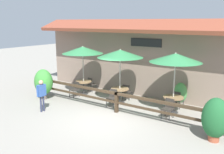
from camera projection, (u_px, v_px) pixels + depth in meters
The scene contains 19 objects.
ground_plane at pixel (103, 119), 10.66m from camera, with size 60.00×60.00×0.00m, color gray.
building_facade at pixel (148, 58), 13.49m from camera, with size 14.28×1.49×4.23m.
patio_railing at pixel (117, 98), 11.35m from camera, with size 10.40×0.14×0.95m.
patio_umbrella_near at pixel (83, 50), 13.90m from camera, with size 2.30×2.30×2.77m.
dining_table_near at pixel (84, 84), 14.31m from camera, with size 0.92×0.92×0.76m.
chair_near_streetside at pixel (75, 89), 13.80m from camera, with size 0.49×0.49×0.84m.
chair_near_wallside at pixel (92, 84), 14.88m from camera, with size 0.51×0.51×0.84m.
patio_umbrella_middle at pixel (120, 54), 12.34m from camera, with size 2.30×2.30×2.77m.
dining_table_middle at pixel (120, 91), 12.76m from camera, with size 0.92×0.92×0.76m.
chair_middle_streetside at pixel (112, 97), 12.27m from camera, with size 0.47×0.47×0.84m.
chair_middle_wallside at pixel (127, 91), 13.30m from camera, with size 0.49×0.49×0.84m.
patio_umbrella_far at pixel (175, 58), 10.93m from camera, with size 2.30×2.30×2.77m.
dining_table_far at pixel (173, 100), 11.35m from camera, with size 0.92×0.92×0.76m.
chair_far_streetside at pixel (168, 107), 10.76m from camera, with size 0.45×0.45×0.84m.
chair_far_wallside at pixel (178, 99), 11.98m from camera, with size 0.47×0.47×0.84m.
potted_plant_corner_fern at pixel (215, 119), 8.56m from camera, with size 0.93×0.84×1.57m.
potted_plant_broad_leaf at pixel (44, 82), 13.29m from camera, with size 1.03×0.93×1.63m.
potted_plant_tall_tropical at pixel (180, 93), 12.21m from camera, with size 0.65×0.58×1.19m.
pedestrian at pixel (41, 92), 11.40m from camera, with size 0.20×0.53×1.50m.
Camera 1 is at (5.99, -8.02, 4.08)m, focal length 40.00 mm.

